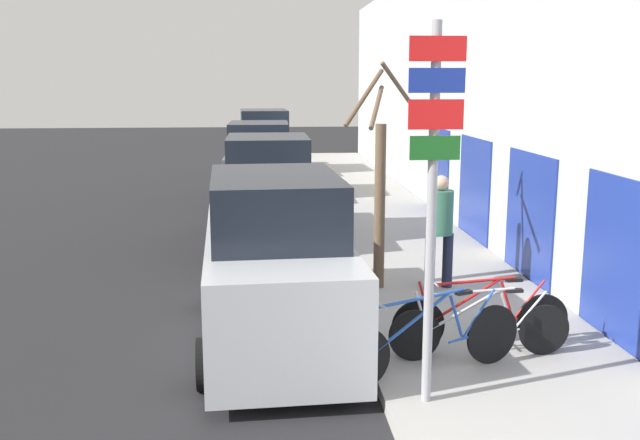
# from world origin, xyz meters

# --- Properties ---
(ground_plane) EXTENTS (80.00, 80.00, 0.00)m
(ground_plane) POSITION_xyz_m (0.00, 11.20, 0.00)
(ground_plane) COLOR black
(sidewalk_curb) EXTENTS (3.20, 32.00, 0.15)m
(sidewalk_curb) POSITION_xyz_m (2.60, 14.00, 0.07)
(sidewalk_curb) COLOR #9E9B93
(sidewalk_curb) RESTS_ON ground
(building_facade) EXTENTS (0.23, 32.00, 6.50)m
(building_facade) POSITION_xyz_m (4.35, 13.92, 3.22)
(building_facade) COLOR #B2B7C1
(building_facade) RESTS_ON ground
(signpost) EXTENTS (0.55, 0.12, 3.85)m
(signpost) POSITION_xyz_m (1.43, 4.19, 2.34)
(signpost) COLOR #939399
(signpost) RESTS_ON sidewalk_curb
(bicycle_0) EXTENTS (2.33, 0.91, 0.98)m
(bicycle_0) POSITION_xyz_m (1.60, 4.81, 0.56)
(bicycle_0) COLOR black
(bicycle_0) RESTS_ON sidewalk_curb
(bicycle_1) EXTENTS (2.24, 0.44, 0.87)m
(bicycle_1) POSITION_xyz_m (2.34, 5.30, 0.53)
(bicycle_1) COLOR black
(bicycle_1) RESTS_ON sidewalk_curb
(bicycle_2) EXTENTS (2.28, 0.44, 0.92)m
(bicycle_2) POSITION_xyz_m (2.44, 5.58, 0.54)
(bicycle_2) COLOR black
(bicycle_2) RESTS_ON sidewalk_curb
(parked_car_0) EXTENTS (2.17, 4.84, 2.27)m
(parked_car_0) POSITION_xyz_m (-0.09, 6.47, 1.04)
(parked_car_0) COLOR #B2B7BC
(parked_car_0) RESTS_ON ground
(parked_car_1) EXTENTS (2.08, 4.13, 2.31)m
(parked_car_1) POSITION_xyz_m (-0.11, 12.30, 1.04)
(parked_car_1) COLOR black
(parked_car_1) RESTS_ON ground
(parked_car_2) EXTENTS (2.14, 4.53, 2.27)m
(parked_car_2) POSITION_xyz_m (-0.29, 17.95, 1.03)
(parked_car_2) COLOR #51565B
(parked_car_2) RESTS_ON ground
(parked_car_3) EXTENTS (2.19, 4.65, 2.40)m
(parked_car_3) POSITION_xyz_m (-0.12, 23.53, 1.08)
(parked_car_3) COLOR gray
(parked_car_3) RESTS_ON ground
(pedestrian_near) EXTENTS (0.47, 0.41, 1.83)m
(pedestrian_near) POSITION_xyz_m (2.57, 8.24, 1.21)
(pedestrian_near) COLOR #1E2338
(pedestrian_near) RESTS_ON sidewalk_curb
(street_tree) EXTENTS (1.45, 1.53, 3.58)m
(street_tree) POSITION_xyz_m (1.61, 8.34, 1.77)
(street_tree) COLOR brown
(street_tree) RESTS_ON sidewalk_curb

